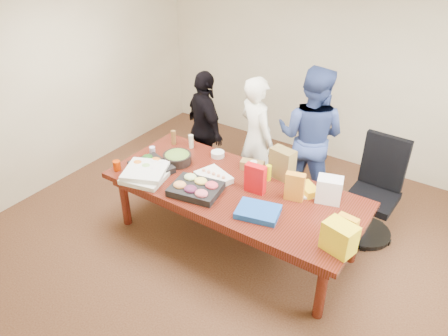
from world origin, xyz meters
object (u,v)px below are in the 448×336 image
Objects in this scene: sheet_cake at (214,177)px; salad_bowl at (177,158)px; office_chair at (373,195)px; person_right at (310,137)px; person_center at (256,138)px; conference_table at (233,215)px.

sheet_cake is 0.57m from salad_bowl.
office_chair is 0.65× the size of person_right.
office_chair is 3.09× the size of sheet_cake.
person_center is 4.32× the size of sheet_cake.
person_center reaches higher than salad_bowl.
office_chair reaches higher than sheet_cake.
person_center is 0.91× the size of person_right.
office_chair is 0.72× the size of person_center.
conference_table is 7.41× the size of sheet_cake.
person_right is at bearing 86.33° from sheet_cake.
conference_table is 1.57m from office_chair.
salad_bowl is at bearing 85.56° from person_center.
salad_bowl is (-1.13, -1.21, -0.09)m from person_right.
sheet_cake is at bearing 117.33° from person_center.
person_center reaches higher than sheet_cake.
salad_bowl is (-0.52, -0.94, -0.01)m from person_center.
salad_bowl is (-0.57, 0.07, 0.02)m from sheet_cake.
salad_bowl is at bearing -154.60° from office_chair.
person_center is (-1.55, 0.05, 0.23)m from office_chair.
sheet_cake is at bearing -179.38° from conference_table.
conference_table is 1.14m from person_center.
sheet_cake is at bearing -6.78° from salad_bowl.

